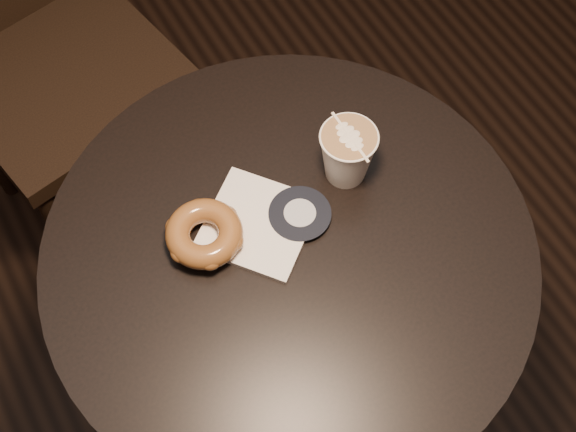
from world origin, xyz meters
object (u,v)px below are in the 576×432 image
Objects in this scene: cafe_table at (289,304)px; chair at (22,9)px; doughnut at (204,234)px; pastry_bag at (258,224)px; latte_cup at (347,155)px.

chair is at bearing 101.25° from cafe_table.
pastry_bag is at bearing -9.15° from doughnut.
doughnut is 0.23m from latte_cup.
pastry_bag is at bearing 109.57° from cafe_table.
cafe_table is 0.79m from chair.
chair is at bearing 94.64° from doughnut.
chair is (-0.15, 0.77, 0.04)m from cafe_table.
cafe_table is at bearing -152.69° from latte_cup.
cafe_table is 0.21m from pastry_bag.
chair is at bearing 112.24° from latte_cup.
doughnut is at bearing 145.04° from cafe_table.
chair reaches higher than doughnut.
cafe_table is 6.94× the size of doughnut.
pastry_bag is 0.08m from doughnut.
latte_cup is at bearing 27.31° from cafe_table.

